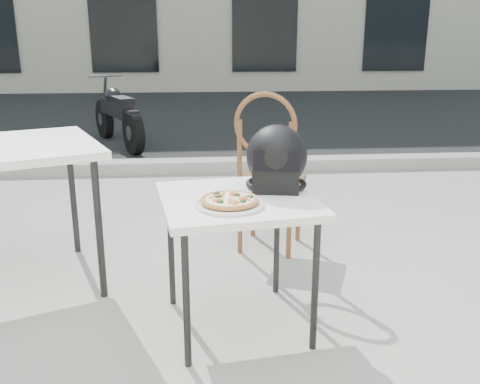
{
  "coord_description": "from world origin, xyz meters",
  "views": [
    {
      "loc": [
        -0.03,
        -2.55,
        1.41
      ],
      "look_at": [
        0.16,
        -0.25,
        0.72
      ],
      "focal_mm": 40.0,
      "sensor_mm": 36.0,
      "label": 1
    }
  ],
  "objects": [
    {
      "name": "helmet",
      "position": [
        0.36,
        -0.01,
        0.81
      ],
      "size": [
        0.35,
        0.36,
        0.31
      ],
      "rotation": [
        0.0,
        0.0,
        -0.17
      ],
      "color": "black",
      "rests_on": "cafe_table_main"
    },
    {
      "name": "cafe_table_main",
      "position": [
        0.16,
        -0.16,
        0.61
      ],
      "size": [
        0.81,
        0.81,
        0.67
      ],
      "rotation": [
        0.0,
        0.0,
        0.15
      ],
      "color": "white",
      "rests_on": "ground"
    },
    {
      "name": "ground",
      "position": [
        0.0,
        0.0,
        0.0
      ],
      "size": [
        80.0,
        80.0,
        0.0
      ],
      "primitive_type": "plane",
      "color": "#A09E98",
      "rests_on": "ground"
    },
    {
      "name": "curb",
      "position": [
        0.0,
        3.0,
        0.06
      ],
      "size": [
        30.0,
        0.25,
        0.12
      ],
      "primitive_type": "cube",
      "color": "#99978F",
      "rests_on": "ground"
    },
    {
      "name": "pizza",
      "position": [
        0.11,
        -0.3,
        0.7
      ],
      "size": [
        0.33,
        0.33,
        0.03
      ],
      "rotation": [
        0.0,
        0.0,
        -0.32
      ],
      "color": "#C38347",
      "rests_on": "plate"
    },
    {
      "name": "cafe_chair_main",
      "position": [
        0.43,
        0.78,
        0.6
      ],
      "size": [
        0.53,
        0.53,
        1.08
      ],
      "rotation": [
        0.0,
        0.0,
        2.77
      ],
      "color": "brown",
      "rests_on": "ground"
    },
    {
      "name": "motorcycle",
      "position": [
        -1.04,
        4.44,
        0.39
      ],
      "size": [
        0.84,
        1.65,
        0.88
      ],
      "rotation": [
        0.0,
        0.0,
        0.43
      ],
      "color": "black",
      "rests_on": "street_asphalt"
    },
    {
      "name": "cafe_table_side",
      "position": [
        -1.04,
        0.39,
        0.76
      ],
      "size": [
        1.15,
        1.15,
        0.83
      ],
      "rotation": [
        0.0,
        0.0,
        0.4
      ],
      "color": "white",
      "rests_on": "ground"
    },
    {
      "name": "plate",
      "position": [
        0.11,
        -0.3,
        0.68
      ],
      "size": [
        0.33,
        0.33,
        0.02
      ],
      "rotation": [
        0.0,
        0.0,
        -0.07
      ],
      "color": "white",
      "rests_on": "cafe_table_main"
    },
    {
      "name": "street_asphalt",
      "position": [
        0.0,
        7.0,
        0.0
      ],
      "size": [
        30.0,
        8.0,
        0.0
      ],
      "primitive_type": "cube",
      "color": "black",
      "rests_on": "ground"
    }
  ]
}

